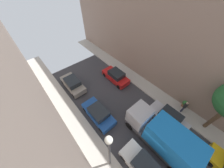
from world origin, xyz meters
TOP-DOWN VIEW (x-y plane):
  - ground at (0.00, 0.00)m, footprint 32.00×32.00m
  - sidewalk_right at (5.00, 0.00)m, footprint 2.00×44.00m
  - parked_car_left_2 at (-2.70, -0.88)m, footprint 1.78×4.20m
  - parked_car_left_3 at (-2.70, 5.49)m, footprint 1.78×4.20m
  - parked_car_left_4 at (-2.70, 11.32)m, footprint 1.78×4.20m
  - parked_car_right_1 at (2.70, 0.24)m, footprint 1.78×4.20m
  - parked_car_right_2 at (2.70, 8.66)m, footprint 1.78×4.20m
  - delivery_truck at (0.00, -0.44)m, footprint 2.26×6.60m
  - pedestrian at (5.01, -0.26)m, footprint 0.40×0.36m
  - potted_plant_1 at (5.77, -0.02)m, footprint 0.52×0.52m
  - lamp_post at (-4.60, 1.22)m, footprint 0.44×0.44m

SIDE VIEW (x-z plane):
  - ground at x=0.00m, z-range 0.00..0.00m
  - sidewalk_right at x=5.00m, z-range 0.00..0.15m
  - potted_plant_1 at x=5.77m, z-range 0.20..1.12m
  - parked_car_left_2 at x=-2.70m, z-range -0.06..1.50m
  - parked_car_left_3 at x=-2.70m, z-range -0.06..1.50m
  - parked_car_left_4 at x=-2.70m, z-range -0.06..1.50m
  - parked_car_right_1 at x=2.70m, z-range -0.06..1.50m
  - parked_car_right_2 at x=2.70m, z-range -0.06..1.50m
  - pedestrian at x=5.01m, z-range 0.21..1.93m
  - delivery_truck at x=0.00m, z-range 0.10..3.48m
  - lamp_post at x=-4.60m, z-range 1.07..7.39m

